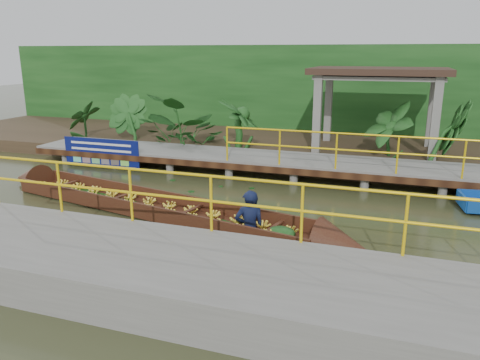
% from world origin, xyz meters
% --- Properties ---
extents(ground, '(80.00, 80.00, 0.00)m').
position_xyz_m(ground, '(0.00, 0.00, 0.00)').
color(ground, '#31341A').
rests_on(ground, ground).
extents(land_strip, '(30.00, 8.00, 0.45)m').
position_xyz_m(land_strip, '(0.00, 7.50, 0.23)').
color(land_strip, '#372A1B').
rests_on(land_strip, ground).
extents(far_dock, '(16.00, 2.06, 1.66)m').
position_xyz_m(far_dock, '(0.02, 3.43, 0.48)').
color(far_dock, slate).
rests_on(far_dock, ground).
extents(near_dock, '(18.00, 2.40, 1.73)m').
position_xyz_m(near_dock, '(1.00, -4.20, 0.30)').
color(near_dock, slate).
rests_on(near_dock, ground).
extents(pavilion, '(4.40, 3.00, 3.00)m').
position_xyz_m(pavilion, '(3.00, 6.30, 2.82)').
color(pavilion, slate).
rests_on(pavilion, ground).
extents(foliage_backdrop, '(30.00, 0.80, 4.00)m').
position_xyz_m(foliage_backdrop, '(0.00, 10.00, 2.00)').
color(foliage_backdrop, '#154114').
rests_on(foliage_backdrop, ground).
extents(vendor_boat, '(10.41, 3.16, 2.18)m').
position_xyz_m(vendor_boat, '(-1.27, -0.96, 0.23)').
color(vendor_boat, '#3B1810').
rests_on(vendor_boat, ground).
extents(blue_banner, '(2.79, 0.04, 0.87)m').
position_xyz_m(blue_banner, '(-5.37, 2.48, 0.56)').
color(blue_banner, '#0B145C').
rests_on(blue_banner, ground).
extents(tropical_plants, '(14.15, 1.15, 1.43)m').
position_xyz_m(tropical_plants, '(-1.75, 5.30, 1.17)').
color(tropical_plants, '#154114').
rests_on(tropical_plants, ground).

